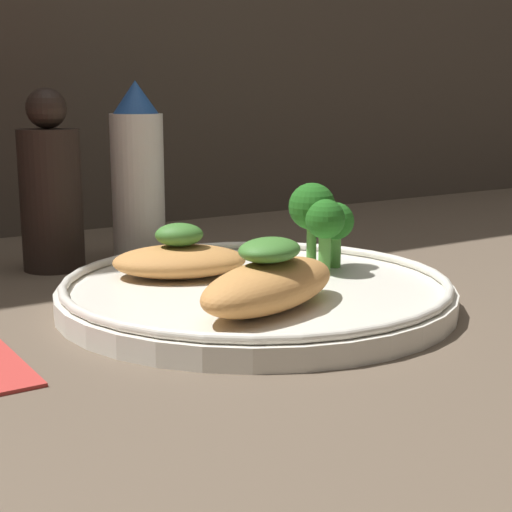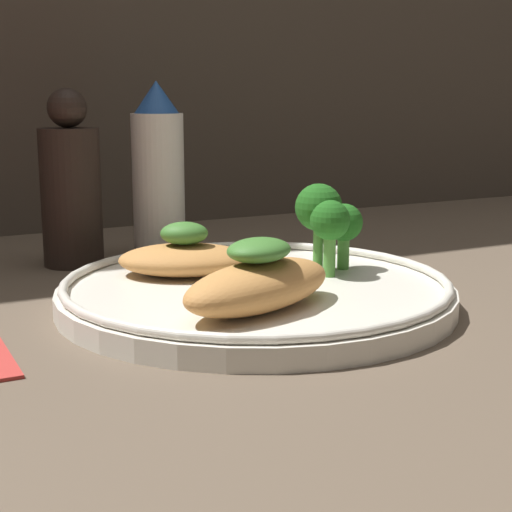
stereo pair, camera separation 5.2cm
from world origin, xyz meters
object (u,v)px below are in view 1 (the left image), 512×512
object	(u,v)px
plate	(256,291)
pepper_grinder	(51,190)
broccoli_bunch	(321,216)
sauce_bottle	(142,175)

from	to	relation	value
plate	pepper_grinder	distance (cm)	20.49
pepper_grinder	broccoli_bunch	bearing A→B (deg)	-50.87
broccoli_bunch	sauce_bottle	xyz separation A→B (cm)	(-5.91, 17.05, 1.79)
sauce_bottle	pepper_grinder	size ratio (longest dim) A/B	1.04
broccoli_bunch	pepper_grinder	size ratio (longest dim) A/B	0.44
broccoli_bunch	pepper_grinder	bearing A→B (deg)	129.13
plate	broccoli_bunch	xyz separation A→B (cm)	(6.34, 1.23, 4.39)
plate	sauce_bottle	size ratio (longest dim) A/B	1.76
sauce_bottle	pepper_grinder	distance (cm)	8.01
plate	pepper_grinder	world-z (taller)	pepper_grinder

